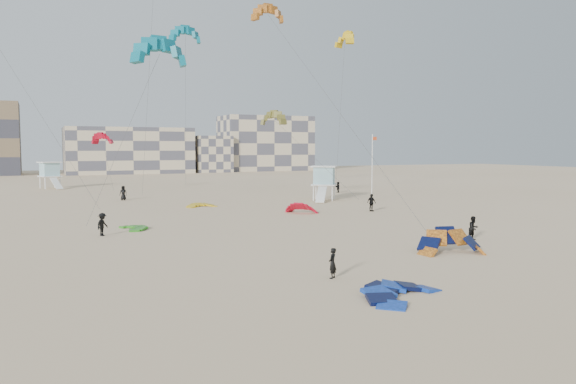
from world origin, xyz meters
name	(u,v)px	position (x,y,z in m)	size (l,w,h in m)	color
ground	(326,288)	(0.00, 0.00, 0.00)	(320.00, 320.00, 0.00)	beige
kite_ground_blue	(400,297)	(2.34, -2.78, 0.00)	(4.22, 4.37, 0.84)	blue
kite_ground_orange	(452,254)	(11.52, 4.51, 0.00)	(4.38, 3.63, 2.56)	orange
kite_ground_green	(134,229)	(-5.36, 23.83, 0.00)	(2.86, 3.03, 0.41)	#239D1B
kite_ground_red_far	(302,213)	(12.51, 28.77, 0.00)	(3.33, 3.06, 1.75)	red
kite_ground_yellow	(201,207)	(4.59, 38.94, 0.00)	(3.24, 3.37, 0.68)	yellow
kitesurfer_main	(332,263)	(1.25, 1.63, 0.80)	(0.58, 0.38, 1.59)	black
kitesurfer_b	(473,228)	(16.55, 8.05, 0.88)	(0.85, 0.66, 1.75)	black
kitesurfer_c	(102,224)	(-8.08, 21.26, 0.89)	(1.14, 0.66, 1.77)	black
kitesurfer_d	(372,203)	(19.88, 26.95, 0.93)	(1.10, 0.46, 1.87)	black
kitesurfer_e	(123,193)	(-2.40, 51.02, 0.93)	(0.91, 0.59, 1.87)	black
kitesurfer_f	(338,187)	(29.04, 50.52, 0.82)	(1.52, 0.48, 1.64)	black
kite_fly_teal_a	(160,54)	(-3.86, 19.31, 13.77)	(7.73, 4.51, 14.23)	#026485
kite_fly_orange	(268,15)	(9.61, 30.75, 20.33)	(3.32, 26.68, 20.40)	orange
kite_fly_olive	(273,119)	(14.63, 41.47, 10.31)	(7.77, 14.03, 10.55)	brown
kite_fly_yellow	(345,40)	(27.35, 45.87, 21.72)	(4.46, 8.64, 22.22)	yellow
kite_fly_teal_b	(185,36)	(6.73, 53.76, 22.09)	(4.49, 5.25, 22.50)	#026485
kite_fly_red	(102,139)	(-3.41, 64.69, 8.00)	(4.80, 11.87, 8.50)	red
lifeguard_tower_near	(324,183)	(21.28, 40.36, 2.21)	(4.38, 6.70, 4.45)	white
lifeguard_tower_far	(50,175)	(-10.52, 77.71, 2.20)	(3.96, 6.54, 4.45)	white
flagpole	(372,166)	(26.12, 36.60, 4.43)	(0.69, 0.11, 8.45)	white
condo_mid	(129,151)	(10.00, 130.00, 6.00)	(32.00, 16.00, 12.00)	#C7B592
condo_east	(265,144)	(50.00, 132.00, 8.00)	(26.00, 14.00, 16.00)	#C7B592
condo_fill_right	(211,154)	(32.00, 128.00, 5.00)	(10.00, 10.00, 10.00)	#C7B592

